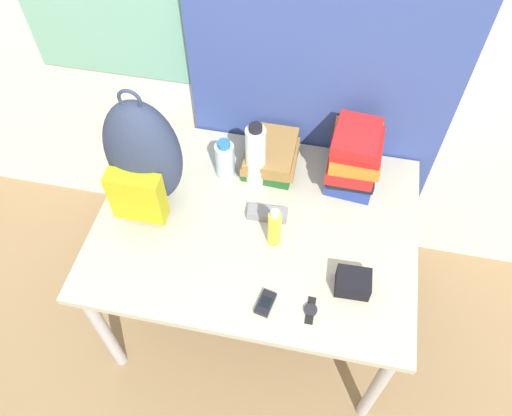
{
  "coord_description": "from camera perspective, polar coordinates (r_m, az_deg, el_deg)",
  "views": [
    {
      "loc": [
        0.22,
        -0.6,
        2.25
      ],
      "look_at": [
        0.0,
        0.45,
        0.8
      ],
      "focal_mm": 35.0,
      "sensor_mm": 36.0,
      "label": 1
    }
  ],
  "objects": [
    {
      "name": "water_bottle",
      "position": [
        1.97,
        -3.56,
        5.51
      ],
      "size": [
        0.08,
        0.08,
        0.18
      ],
      "color": "silver",
      "rests_on": "desk"
    },
    {
      "name": "book_stack_center",
      "position": [
        1.95,
        11.14,
        5.8
      ],
      "size": [
        0.2,
        0.28,
        0.27
      ],
      "color": "navy",
      "rests_on": "desk"
    },
    {
      "name": "book_stack_left",
      "position": [
        2.02,
        1.65,
        5.84
      ],
      "size": [
        0.21,
        0.25,
        0.11
      ],
      "color": "#1E5623",
      "rests_on": "desk"
    },
    {
      "name": "sunglasses_case",
      "position": [
        1.89,
        1.31,
        -0.65
      ],
      "size": [
        0.15,
        0.06,
        0.04
      ],
      "color": "gray",
      "rests_on": "desk"
    },
    {
      "name": "desk",
      "position": [
        1.94,
        0.0,
        -3.08
      ],
      "size": [
        1.2,
        0.89,
        0.7
      ],
      "color": "#B7B299",
      "rests_on": "ground_plane"
    },
    {
      "name": "wristwatch",
      "position": [
        1.71,
        6.25,
        -11.52
      ],
      "size": [
        0.05,
        0.1,
        0.01
      ],
      "color": "black",
      "rests_on": "desk"
    },
    {
      "name": "camera_pouch",
      "position": [
        1.74,
        11.03,
        -8.37
      ],
      "size": [
        0.12,
        0.1,
        0.07
      ],
      "color": "black",
      "rests_on": "desk"
    },
    {
      "name": "wall_back",
      "position": [
        1.88,
        3.37,
        21.38
      ],
      "size": [
        6.0,
        0.06,
        2.5
      ],
      "color": "silver",
      "rests_on": "ground_plane"
    },
    {
      "name": "sports_bottle",
      "position": [
        1.9,
        -0.05,
        5.97
      ],
      "size": [
        0.08,
        0.08,
        0.3
      ],
      "color": "white",
      "rests_on": "desk"
    },
    {
      "name": "ground_plane",
      "position": [
        2.34,
        -2.37,
        -20.77
      ],
      "size": [
        12.0,
        12.0,
        0.0
      ],
      "primitive_type": "plane",
      "color": "#8C704C"
    },
    {
      "name": "cell_phone",
      "position": [
        1.71,
        1.1,
        -10.82
      ],
      "size": [
        0.06,
        0.1,
        0.02
      ],
      "color": "black",
      "rests_on": "desk"
    },
    {
      "name": "backpack",
      "position": [
        1.83,
        -12.78,
        5.6
      ],
      "size": [
        0.28,
        0.26,
        0.53
      ],
      "color": "#2D3851",
      "rests_on": "desk"
    },
    {
      "name": "curtain_blue",
      "position": [
        1.82,
        8.16,
        19.79
      ],
      "size": [
        1.02,
        0.04,
        2.5
      ],
      "color": "#384C93",
      "rests_on": "ground_plane"
    },
    {
      "name": "sunscreen_bottle",
      "position": [
        1.77,
        2.12,
        -2.3
      ],
      "size": [
        0.05,
        0.05,
        0.18
      ],
      "color": "yellow",
      "rests_on": "desk"
    }
  ]
}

